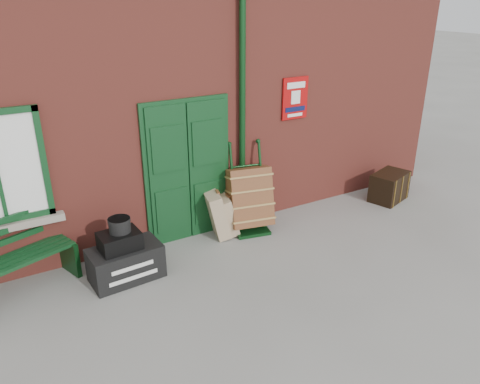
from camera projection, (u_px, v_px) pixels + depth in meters
ground at (253, 272)px, 6.68m from camera, size 80.00×80.00×0.00m
station_building at (155, 82)px, 8.60m from camera, size 10.30×4.30×4.36m
bench at (4, 260)px, 5.99m from camera, size 1.78×1.06×1.06m
houdini_trunk at (126, 263)px, 6.45m from camera, size 1.00×0.60×0.49m
strongbox at (120, 241)px, 6.29m from camera, size 0.56×0.42×0.24m
hatbox at (120, 225)px, 6.24m from camera, size 0.31×0.31×0.19m
suitcase_back at (217, 214)px, 7.56m from camera, size 0.47×0.60×0.77m
suitcase_front at (227, 214)px, 7.66m from camera, size 0.44×0.54×0.66m
porter_trolley at (248, 197)px, 7.73m from camera, size 0.84×0.88×1.44m
dark_trunk at (389, 186)px, 8.92m from camera, size 0.86×0.70×0.54m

